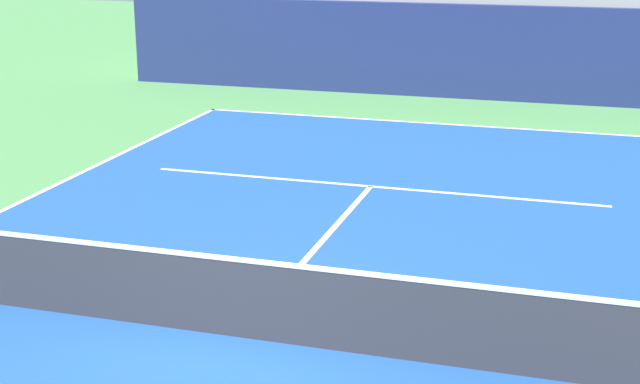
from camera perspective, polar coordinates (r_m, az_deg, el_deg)
name	(u,v)px	position (r m, az deg, el deg)	size (l,w,h in m)	color
ground_plane	(237,337)	(10.60, -5.20, -9.04)	(80.00, 80.00, 0.00)	#4C8C4C
court_surface	(237,337)	(10.60, -5.20, -9.02)	(11.00, 24.00, 0.01)	#1E4C99
baseline_far	(427,123)	(21.59, 6.72, 4.31)	(11.00, 0.10, 0.00)	white
service_line_far	(371,186)	(16.31, 3.20, 0.35)	(8.26, 0.10, 0.00)	white
centre_service_line	(319,245)	(13.38, -0.08, -3.33)	(0.10, 6.40, 0.00)	white
back_wall	(452,51)	(24.73, 8.28, 8.71)	(18.54, 0.30, 2.48)	navy
stands_tier_lower	(460,36)	(26.02, 8.77, 9.62)	(18.54, 2.40, 2.96)	#9E9E99
stands_tier_upper	(473,8)	(28.33, 9.55, 11.26)	(18.54, 2.40, 4.06)	#9E9E99
tennis_net	(236,296)	(10.39, -5.27, -6.52)	(11.08, 0.08, 1.07)	black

